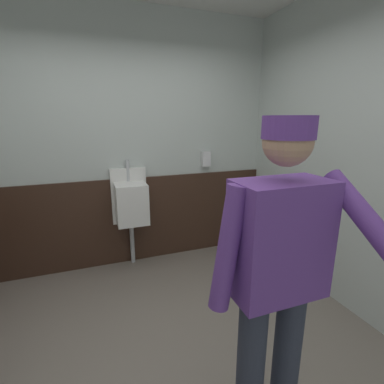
# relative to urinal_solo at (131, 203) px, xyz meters

# --- Properties ---
(ground_plane) EXTENTS (4.06, 3.91, 0.04)m
(ground_plane) POSITION_rel_urinal_solo_xyz_m (-0.03, -1.50, -0.80)
(ground_plane) COLOR slate
(wall_back) EXTENTS (4.06, 0.12, 2.84)m
(wall_back) POSITION_rel_urinal_solo_xyz_m (-0.03, 0.22, 0.64)
(wall_back) COLOR silver
(wall_back) RESTS_ON ground_plane
(wall_right) EXTENTS (0.12, 3.91, 2.84)m
(wall_right) POSITION_rel_urinal_solo_xyz_m (1.76, -1.50, 0.64)
(wall_right) COLOR silver
(wall_right) RESTS_ON ground_plane
(wainscot_band_back) EXTENTS (3.46, 0.03, 1.03)m
(wainscot_band_back) POSITION_rel_urinal_solo_xyz_m (-0.03, 0.14, -0.26)
(wainscot_band_back) COLOR #382319
(wainscot_band_back) RESTS_ON ground_plane
(urinal_solo) EXTENTS (0.40, 0.34, 1.24)m
(urinal_solo) POSITION_rel_urinal_solo_xyz_m (0.00, 0.00, 0.00)
(urinal_solo) COLOR white
(urinal_solo) RESTS_ON ground_plane
(person) EXTENTS (0.65, 0.60, 1.70)m
(person) POSITION_rel_urinal_solo_xyz_m (0.37, -2.10, 0.22)
(person) COLOR #2D3342
(person) RESTS_ON ground_plane
(soap_dispenser) EXTENTS (0.10, 0.07, 0.18)m
(soap_dispenser) POSITION_rel_urinal_solo_xyz_m (0.96, 0.12, 0.43)
(soap_dispenser) COLOR silver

